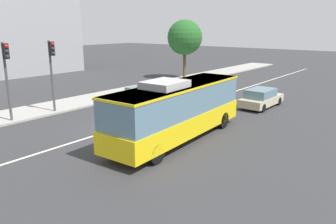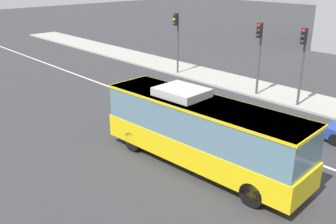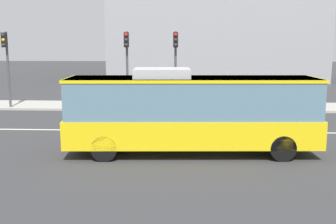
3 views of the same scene
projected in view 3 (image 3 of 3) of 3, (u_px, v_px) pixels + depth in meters
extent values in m
plane|color=#333335|center=(177.00, 131.00, 20.54)|extent=(160.00, 160.00, 0.00)
cube|color=#9E9B93|center=(180.00, 106.00, 28.19)|extent=(80.00, 3.73, 0.14)
cube|color=silver|center=(177.00, 131.00, 20.54)|extent=(76.00, 0.16, 0.01)
cube|color=yellow|center=(192.00, 130.00, 16.30)|extent=(10.12, 3.06, 1.10)
cube|color=slate|center=(192.00, 97.00, 16.07)|extent=(9.92, 2.97, 1.58)
cube|color=yellow|center=(192.00, 79.00, 15.95)|extent=(10.02, 3.03, 0.12)
cube|color=#B2B2B2|center=(162.00, 73.00, 15.90)|extent=(2.30, 1.92, 0.36)
cylinder|color=black|center=(268.00, 135.00, 17.47)|extent=(1.02, 0.36, 1.00)
cylinder|color=black|center=(283.00, 148.00, 15.30)|extent=(1.02, 0.36, 1.00)
cylinder|color=black|center=(112.00, 135.00, 17.45)|extent=(1.02, 0.36, 1.00)
cylinder|color=black|center=(104.00, 148.00, 15.28)|extent=(1.02, 0.36, 1.00)
cube|color=#1E3899|center=(274.00, 112.00, 23.36)|extent=(4.56, 1.97, 0.60)
cube|color=slate|center=(279.00, 101.00, 23.23)|extent=(2.58, 1.75, 0.64)
cylinder|color=black|center=(249.00, 117.00, 22.74)|extent=(0.65, 0.24, 0.64)
cylinder|color=black|center=(246.00, 112.00, 24.31)|extent=(0.65, 0.24, 0.64)
cylinder|color=black|center=(303.00, 118.00, 22.47)|extent=(0.65, 0.24, 0.64)
cylinder|color=black|center=(297.00, 113.00, 24.04)|extent=(0.65, 0.24, 0.64)
cylinder|color=#47474C|center=(127.00, 71.00, 26.63)|extent=(0.16, 0.16, 5.20)
cube|color=black|center=(126.00, 40.00, 26.01)|extent=(0.34, 0.30, 0.96)
sphere|color=red|center=(126.00, 35.00, 25.81)|extent=(0.22, 0.22, 0.22)
sphere|color=#2D2D2D|center=(126.00, 40.00, 25.86)|extent=(0.22, 0.22, 0.22)
sphere|color=#2D2D2D|center=(126.00, 45.00, 25.92)|extent=(0.22, 0.22, 0.22)
cylinder|color=#47474C|center=(8.00, 71.00, 27.10)|extent=(0.16, 0.16, 5.20)
cube|color=black|center=(4.00, 40.00, 26.48)|extent=(0.33, 0.29, 0.96)
sphere|color=#2D2D2D|center=(3.00, 35.00, 26.28)|extent=(0.22, 0.22, 0.22)
sphere|color=#F9A514|center=(3.00, 40.00, 26.33)|extent=(0.22, 0.22, 0.22)
sphere|color=#2D2D2D|center=(4.00, 45.00, 26.39)|extent=(0.22, 0.22, 0.22)
cylinder|color=#47474C|center=(175.00, 72.00, 26.47)|extent=(0.16, 0.16, 5.20)
cube|color=black|center=(176.00, 40.00, 25.84)|extent=(0.33, 0.29, 0.96)
sphere|color=red|center=(176.00, 35.00, 25.64)|extent=(0.22, 0.22, 0.22)
sphere|color=#2D2D2D|center=(176.00, 40.00, 25.69)|extent=(0.22, 0.22, 0.22)
sphere|color=#2D2D2D|center=(176.00, 45.00, 25.75)|extent=(0.22, 0.22, 0.22)
cube|color=slate|center=(314.00, 62.00, 49.99)|extent=(0.21, 11.72, 1.50)
cube|color=slate|center=(315.00, 34.00, 49.42)|extent=(0.21, 11.72, 1.50)
cube|color=slate|center=(317.00, 6.00, 48.84)|extent=(0.21, 11.72, 1.50)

